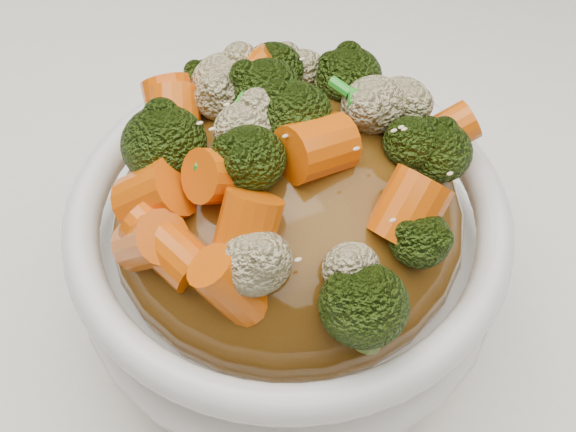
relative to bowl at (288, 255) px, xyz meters
name	(u,v)px	position (x,y,z in m)	size (l,w,h in m)	color
tablecloth	(308,280)	(0.02, 0.02, -0.06)	(1.20, 0.80, 0.04)	white
bowl	(288,255)	(0.00, 0.00, 0.00)	(0.21, 0.21, 0.08)	white
sauce_base	(288,220)	(0.00, 0.00, 0.03)	(0.17, 0.17, 0.09)	#5A370F
carrots	(288,130)	(0.00, 0.00, 0.09)	(0.17, 0.17, 0.05)	#E05907
broccoli	(288,132)	(0.00, 0.00, 0.09)	(0.17, 0.17, 0.04)	black
cauliflower	(288,135)	(0.00, 0.00, 0.09)	(0.17, 0.17, 0.04)	#C7BB88
scallions	(288,129)	(0.00, 0.00, 0.09)	(0.13, 0.13, 0.02)	green
sesame_seeds	(288,129)	(0.00, 0.00, 0.09)	(0.15, 0.15, 0.01)	beige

